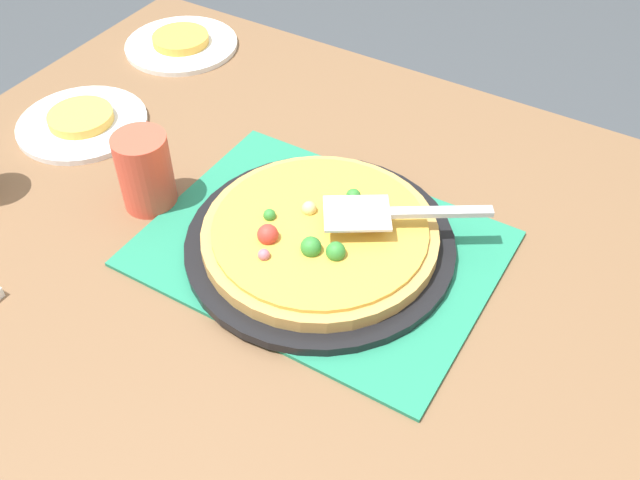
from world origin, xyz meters
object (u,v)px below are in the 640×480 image
object	(u,v)px
plate_near_left	(82,123)
plate_far_right	(182,45)
pizza_server	(392,213)
cup_far	(145,171)
pizza_pan	(320,244)
served_slice_left	(81,117)
pizza	(320,234)
served_slice_right	(181,39)

from	to	relation	value
plate_near_left	plate_far_right	bearing A→B (deg)	94.07
plate_near_left	pizza_server	xyz separation A→B (m)	(0.59, 0.01, 0.06)
pizza_server	cup_far	bearing A→B (deg)	-164.88
pizza_pan	cup_far	size ratio (longest dim) A/B	3.17
pizza_pan	plate_near_left	xyz separation A→B (m)	(-0.50, 0.05, -0.01)
pizza_pan	cup_far	world-z (taller)	cup_far
served_slice_left	pizza_server	size ratio (longest dim) A/B	0.51
plate_far_right	served_slice_left	bearing A→B (deg)	-85.93
plate_far_right	pizza_pan	bearing A→B (deg)	-33.13
served_slice_left	plate_near_left	bearing A→B (deg)	-90.00
pizza_pan	pizza	distance (m)	0.02
pizza	served_slice_left	world-z (taller)	pizza
served_slice_left	pizza_pan	bearing A→B (deg)	-5.33
served_slice_left	cup_far	xyz separation A→B (m)	(0.23, -0.09, 0.04)
plate_far_right	pizza_server	world-z (taller)	pizza_server
served_slice_right	served_slice_left	bearing A→B (deg)	-85.93
pizza	pizza_server	xyz separation A→B (m)	(0.08, 0.05, 0.04)
pizza_pan	plate_near_left	world-z (taller)	pizza_pan
plate_far_right	pizza_server	bearing A→B (deg)	-25.53
pizza	plate_near_left	world-z (taller)	pizza
pizza	plate_near_left	bearing A→B (deg)	174.57
plate_near_left	served_slice_left	world-z (taller)	served_slice_left
plate_far_right	pizza	bearing A→B (deg)	-33.20
pizza	served_slice_right	distance (m)	0.63
plate_near_left	pizza	bearing A→B (deg)	-5.43
cup_far	served_slice_right	bearing A→B (deg)	123.11
plate_far_right	served_slice_left	xyz separation A→B (m)	(0.02, -0.30, 0.01)
cup_far	pizza_server	world-z (taller)	cup_far
served_slice_left	cup_far	bearing A→B (deg)	-21.48
served_slice_right	pizza	bearing A→B (deg)	-33.20
pizza	cup_far	xyz separation A→B (m)	(-0.27, -0.04, 0.03)
pizza	plate_far_right	distance (m)	0.63
served_slice_right	plate_near_left	bearing A→B (deg)	-85.93
served_slice_right	pizza_server	distance (m)	0.67
plate_far_right	served_slice_right	size ratio (longest dim) A/B	2.00
pizza	pizza_server	world-z (taller)	pizza_server
pizza	served_slice_left	bearing A→B (deg)	174.57
plate_far_right	pizza_server	size ratio (longest dim) A/B	1.01
pizza	plate_near_left	xyz separation A→B (m)	(-0.50, 0.05, -0.03)
pizza_pan	pizza	world-z (taller)	pizza
pizza	pizza_pan	bearing A→B (deg)	86.82
served_slice_left	plate_far_right	bearing A→B (deg)	94.07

